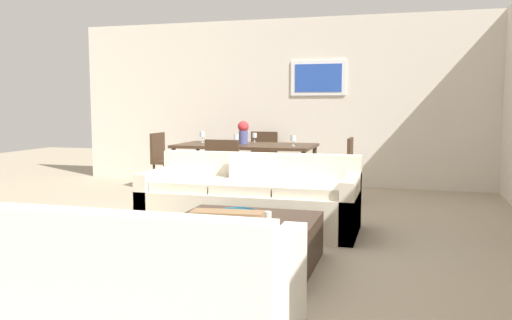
{
  "coord_description": "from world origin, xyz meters",
  "views": [
    {
      "loc": [
        1.6,
        -4.9,
        1.31
      ],
      "look_at": [
        0.16,
        0.2,
        0.75
      ],
      "focal_mm": 36.68,
      "sensor_mm": 36.0,
      "label": 1
    }
  ],
  "objects_px": {
    "dining_chair_head": "(262,155)",
    "wine_glass_right_near": "(293,138)",
    "dining_chair_left_far": "(164,157)",
    "centerpiece_vase": "(243,131)",
    "dining_chair_right_near": "(341,166)",
    "dining_chair_foot": "(225,169)",
    "candle_jar": "(268,216)",
    "wine_glass_foot": "(236,138)",
    "sofa_beige": "(251,201)",
    "wine_glass_left_far": "(202,135)",
    "apple_on_coffee_table": "(204,215)",
    "loveseat_white": "(146,285)",
    "decorative_bowl": "(237,215)",
    "coffee_table": "(243,243)",
    "wine_glass_head": "(254,136)",
    "dining_table": "(246,149)"
  },
  "relations": [
    {
      "from": "candle_jar",
      "to": "sofa_beige",
      "type": "bearing_deg",
      "value": 112.15
    },
    {
      "from": "loveseat_white",
      "to": "dining_chair_left_far",
      "type": "xyz_separation_m",
      "value": [
        -2.17,
        4.79,
        0.21
      ]
    },
    {
      "from": "loveseat_white",
      "to": "wine_glass_right_near",
      "type": "distance_m",
      "value": 4.47
    },
    {
      "from": "coffee_table",
      "to": "wine_glass_foot",
      "type": "height_order",
      "value": "wine_glass_foot"
    },
    {
      "from": "dining_chair_head",
      "to": "centerpiece_vase",
      "type": "distance_m",
      "value": 0.98
    },
    {
      "from": "sofa_beige",
      "to": "dining_chair_left_far",
      "type": "bearing_deg",
      "value": 133.39
    },
    {
      "from": "dining_chair_right_near",
      "to": "dining_chair_foot",
      "type": "relative_size",
      "value": 1.0
    },
    {
      "from": "wine_glass_foot",
      "to": "wine_glass_head",
      "type": "relative_size",
      "value": 1.18
    },
    {
      "from": "wine_glass_foot",
      "to": "dining_chair_head",
      "type": "bearing_deg",
      "value": 90.0
    },
    {
      "from": "sofa_beige",
      "to": "wine_glass_left_far",
      "type": "xyz_separation_m",
      "value": [
        -1.35,
        2.03,
        0.58
      ]
    },
    {
      "from": "dining_chair_left_far",
      "to": "wine_glass_foot",
      "type": "bearing_deg",
      "value": -25.98
    },
    {
      "from": "dining_chair_right_near",
      "to": "dining_table",
      "type": "bearing_deg",
      "value": 170.65
    },
    {
      "from": "sofa_beige",
      "to": "loveseat_white",
      "type": "distance_m",
      "value": 2.65
    },
    {
      "from": "dining_chair_left_far",
      "to": "wine_glass_head",
      "type": "bearing_deg",
      "value": 8.98
    },
    {
      "from": "wine_glass_left_far",
      "to": "candle_jar",
      "type": "bearing_deg",
      "value": -60.5
    },
    {
      "from": "decorative_bowl",
      "to": "wine_glass_left_far",
      "type": "distance_m",
      "value": 3.71
    },
    {
      "from": "wine_glass_head",
      "to": "loveseat_white",
      "type": "bearing_deg",
      "value": -81.08
    },
    {
      "from": "sofa_beige",
      "to": "apple_on_coffee_table",
      "type": "bearing_deg",
      "value": -89.98
    },
    {
      "from": "loveseat_white",
      "to": "dining_chair_left_far",
      "type": "bearing_deg",
      "value": 114.44
    },
    {
      "from": "wine_glass_head",
      "to": "wine_glass_right_near",
      "type": "bearing_deg",
      "value": -38.7
    },
    {
      "from": "dining_table",
      "to": "dining_chair_head",
      "type": "relative_size",
      "value": 2.23
    },
    {
      "from": "dining_chair_left_far",
      "to": "wine_glass_left_far",
      "type": "bearing_deg",
      "value": -8.7
    },
    {
      "from": "decorative_bowl",
      "to": "wine_glass_foot",
      "type": "bearing_deg",
      "value": 108.04
    },
    {
      "from": "decorative_bowl",
      "to": "dining_table",
      "type": "bearing_deg",
      "value": 105.64
    },
    {
      "from": "dining_chair_left_far",
      "to": "centerpiece_vase",
      "type": "distance_m",
      "value": 1.42
    },
    {
      "from": "dining_chair_left_far",
      "to": "wine_glass_left_far",
      "type": "height_order",
      "value": "wine_glass_left_far"
    },
    {
      "from": "sofa_beige",
      "to": "dining_table",
      "type": "bearing_deg",
      "value": 108.29
    },
    {
      "from": "wine_glass_left_far",
      "to": "wine_glass_foot",
      "type": "bearing_deg",
      "value": -38.7
    },
    {
      "from": "coffee_table",
      "to": "dining_chair_head",
      "type": "relative_size",
      "value": 1.31
    },
    {
      "from": "apple_on_coffee_table",
      "to": "candle_jar",
      "type": "bearing_deg",
      "value": 13.43
    },
    {
      "from": "loveseat_white",
      "to": "dining_chair_right_near",
      "type": "bearing_deg",
      "value": 82.07
    },
    {
      "from": "wine_glass_right_near",
      "to": "wine_glass_left_far",
      "type": "height_order",
      "value": "wine_glass_left_far"
    },
    {
      "from": "coffee_table",
      "to": "wine_glass_head",
      "type": "bearing_deg",
      "value": 104.45
    },
    {
      "from": "dining_chair_head",
      "to": "wine_glass_right_near",
      "type": "distance_m",
      "value": 1.31
    },
    {
      "from": "candle_jar",
      "to": "dining_chair_foot",
      "type": "bearing_deg",
      "value": 116.96
    },
    {
      "from": "sofa_beige",
      "to": "dining_chair_head",
      "type": "bearing_deg",
      "value": 102.59
    },
    {
      "from": "dining_chair_left_far",
      "to": "apple_on_coffee_table",
      "type": "bearing_deg",
      "value": -59.98
    },
    {
      "from": "dining_chair_foot",
      "to": "sofa_beige",
      "type": "bearing_deg",
      "value": -57.57
    },
    {
      "from": "dining_table",
      "to": "dining_chair_head",
      "type": "distance_m",
      "value": 0.93
    },
    {
      "from": "sofa_beige",
      "to": "apple_on_coffee_table",
      "type": "distance_m",
      "value": 1.37
    },
    {
      "from": "dining_chair_foot",
      "to": "wine_glass_right_near",
      "type": "distance_m",
      "value": 1.12
    },
    {
      "from": "wine_glass_foot",
      "to": "centerpiece_vase",
      "type": "xyz_separation_m",
      "value": [
        -0.05,
        0.49,
        0.07
      ]
    },
    {
      "from": "dining_chair_left_far",
      "to": "centerpiece_vase",
      "type": "xyz_separation_m",
      "value": [
        1.34,
        -0.19,
        0.43
      ]
    },
    {
      "from": "dining_chair_foot",
      "to": "centerpiece_vase",
      "type": "height_order",
      "value": "centerpiece_vase"
    },
    {
      "from": "sofa_beige",
      "to": "dining_chair_head",
      "type": "distance_m",
      "value": 2.9
    },
    {
      "from": "loveseat_white",
      "to": "dining_chair_foot",
      "type": "relative_size",
      "value": 1.92
    },
    {
      "from": "dining_chair_foot",
      "to": "dining_chair_head",
      "type": "xyz_separation_m",
      "value": [
        0.0,
        1.83,
        0.0
      ]
    },
    {
      "from": "dining_chair_head",
      "to": "wine_glass_right_near",
      "type": "relative_size",
      "value": 5.93
    },
    {
      "from": "wine_glass_foot",
      "to": "centerpiece_vase",
      "type": "height_order",
      "value": "centerpiece_vase"
    },
    {
      "from": "dining_chair_right_near",
      "to": "wine_glass_head",
      "type": "relative_size",
      "value": 6.29
    }
  ]
}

